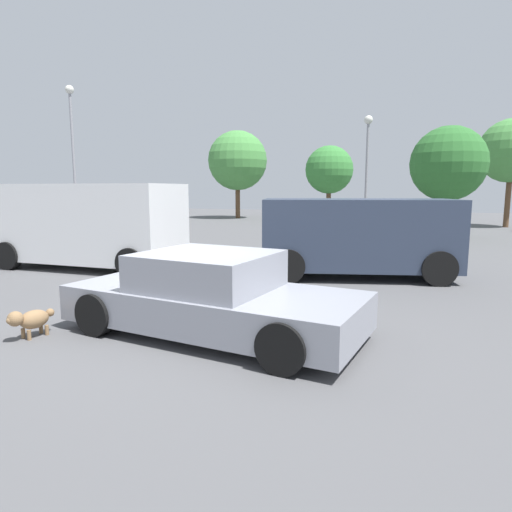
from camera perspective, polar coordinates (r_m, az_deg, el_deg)
The scene contains 12 objects.
ground_plane at distance 7.06m, azimuth -7.28°, elevation -9.29°, with size 80.00×80.00×0.00m, color #515154.
sedan_foreground at distance 6.68m, azimuth -5.68°, elevation -5.23°, with size 4.68×2.53×1.23m.
dog at distance 7.31m, azimuth -27.02°, elevation -7.27°, with size 0.37×0.70×0.45m.
van_white at distance 13.01m, azimuth -20.68°, elevation 3.97°, with size 5.08×2.16×2.30m.
suv_dark at distance 11.18m, azimuth 12.91°, elevation 2.69°, with size 4.91×2.98×1.92m.
pedestrian at distance 13.62m, azimuth 20.60°, elevation 2.80°, with size 0.37×0.53×1.56m.
light_post_near at distance 25.91m, azimuth -22.56°, elevation 14.14°, with size 0.44×0.44×7.48m.
light_post_mid at distance 24.43m, azimuth 14.12°, elevation 12.79°, with size 0.44×0.44×5.93m.
tree_back_left at distance 33.73m, azimuth -2.39°, elevation 12.14°, with size 4.38×4.38×6.47m.
tree_back_center at distance 21.56m, azimuth 23.50°, elevation 10.80°, with size 3.27×3.27×4.91m.
tree_back_right at distance 30.82m, azimuth 9.40°, elevation 10.86°, with size 3.21×3.21×5.08m.
tree_far_right at distance 29.37m, azimuth 30.03°, elevation 11.62°, with size 3.57×3.57×6.10m.
Camera 1 is at (2.95, -6.04, 2.15)m, focal length 31.11 mm.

